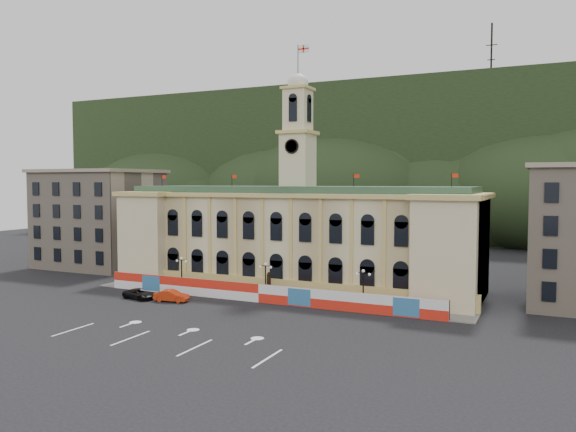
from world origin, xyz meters
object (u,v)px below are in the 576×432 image
at_px(black_suv, 139,294).
at_px(red_sedan, 172,296).
at_px(statue, 269,290).
at_px(lamp_center, 266,278).

bearing_deg(black_suv, red_sedan, -74.87).
height_order(statue, red_sedan, statue).
bearing_deg(statue, red_sedan, -145.49).
relative_size(statue, black_suv, 0.69).
relative_size(lamp_center, black_suv, 0.95).
bearing_deg(lamp_center, black_suv, -156.59).
bearing_deg(red_sedan, statue, -64.78).
distance_m(lamp_center, black_suv, 17.75).
relative_size(lamp_center, red_sedan, 1.03).
bearing_deg(statue, lamp_center, -90.00).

